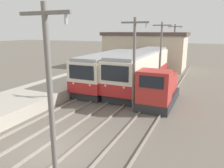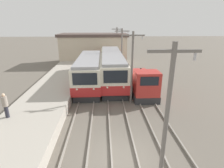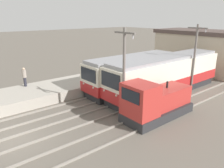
% 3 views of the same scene
% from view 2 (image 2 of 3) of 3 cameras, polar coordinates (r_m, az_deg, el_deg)
% --- Properties ---
extents(ground_plane, '(200.00, 200.00, 0.00)m').
position_cam_2_polar(ground_plane, '(10.78, 2.86, -23.00)').
color(ground_plane, '#665E54').
extents(platform_left, '(4.50, 54.00, 0.92)m').
position_cam_2_polar(platform_left, '(11.73, -31.27, -19.30)').
color(platform_left, '#ADA599').
rests_on(platform_left, ground).
extents(track_left, '(1.54, 60.00, 0.14)m').
position_cam_2_polar(track_left, '(10.83, -12.15, -22.75)').
color(track_left, gray).
rests_on(track_left, ground).
extents(track_center, '(1.54, 60.00, 0.14)m').
position_cam_2_polar(track_center, '(10.75, 4.01, -22.67)').
color(track_center, gray).
rests_on(track_center, ground).
extents(track_right, '(1.54, 60.00, 0.14)m').
position_cam_2_polar(track_right, '(11.45, 20.19, -20.95)').
color(track_right, gray).
rests_on(track_right, ground).
extents(commuter_train_left, '(2.84, 10.81, 3.54)m').
position_cam_2_polar(commuter_train_left, '(21.29, -7.36, 3.76)').
color(commuter_train_left, '#28282B').
rests_on(commuter_train_left, ground).
extents(commuter_train_center, '(2.84, 14.14, 3.68)m').
position_cam_2_polar(commuter_train_center, '(23.06, -0.05, 5.27)').
color(commuter_train_center, '#28282B').
rests_on(commuter_train_center, ground).
extents(shunting_locomotive, '(2.40, 5.90, 3.00)m').
position_cam_2_polar(shunting_locomotive, '(18.71, 9.94, 0.05)').
color(shunting_locomotive, '#28282B').
rests_on(shunting_locomotive, ground).
extents(catenary_mast_near, '(2.00, 0.20, 6.63)m').
position_cam_2_polar(catenary_mast_near, '(7.68, 17.55, -9.75)').
color(catenary_mast_near, slate).
rests_on(catenary_mast_near, ground).
extents(catenary_mast_mid, '(2.00, 0.20, 6.63)m').
position_cam_2_polar(catenary_mast_mid, '(16.02, 6.60, 6.01)').
color(catenary_mast_mid, slate).
rests_on(catenary_mast_mid, ground).
extents(catenary_mast_far, '(2.00, 0.20, 6.63)m').
position_cam_2_polar(catenary_mast_far, '(24.91, 3.23, 10.78)').
color(catenary_mast_far, slate).
rests_on(catenary_mast_far, ground).
extents(catenary_mast_distant, '(2.00, 0.20, 6.63)m').
position_cam_2_polar(catenary_mast_distant, '(33.93, 1.61, 13.01)').
color(catenary_mast_distant, slate).
rests_on(catenary_mast_distant, ground).
extents(person_on_platform, '(0.38, 0.38, 1.82)m').
position_cam_2_polar(person_on_platform, '(14.26, -31.52, -5.73)').
color(person_on_platform, '#282833').
rests_on(person_on_platform, platform_left).
extents(station_building, '(12.60, 6.30, 5.48)m').
position_cam_2_polar(station_building, '(34.29, -5.93, 11.53)').
color(station_building, beige).
rests_on(station_building, ground).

